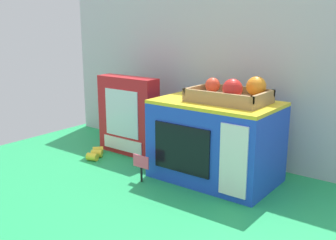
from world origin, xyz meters
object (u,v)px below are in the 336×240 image
object	(u,v)px
cookie_set_box	(128,116)
price_sign	(141,164)
loose_toy_banana	(96,154)
food_groups_crate	(232,93)
toy_microwave	(215,141)

from	to	relation	value
cookie_set_box	price_sign	world-z (taller)	cookie_set_box
cookie_set_box	loose_toy_banana	size ratio (longest dim) A/B	2.73
loose_toy_banana	food_groups_crate	bearing A→B (deg)	11.90
food_groups_crate	cookie_set_box	bearing A→B (deg)	178.89
food_groups_crate	price_sign	world-z (taller)	food_groups_crate
cookie_set_box	loose_toy_banana	bearing A→B (deg)	-118.56
toy_microwave	food_groups_crate	size ratio (longest dim) A/B	1.62
price_sign	loose_toy_banana	bearing A→B (deg)	165.62
food_groups_crate	loose_toy_banana	size ratio (longest dim) A/B	2.17
food_groups_crate	loose_toy_banana	xyz separation A→B (m)	(-0.58, -0.12, -0.31)
food_groups_crate	loose_toy_banana	world-z (taller)	food_groups_crate
price_sign	loose_toy_banana	world-z (taller)	price_sign
toy_microwave	cookie_set_box	xyz separation A→B (m)	(-0.45, 0.03, 0.02)
toy_microwave	loose_toy_banana	xyz separation A→B (m)	(-0.53, -0.10, -0.13)
toy_microwave	loose_toy_banana	bearing A→B (deg)	-168.88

